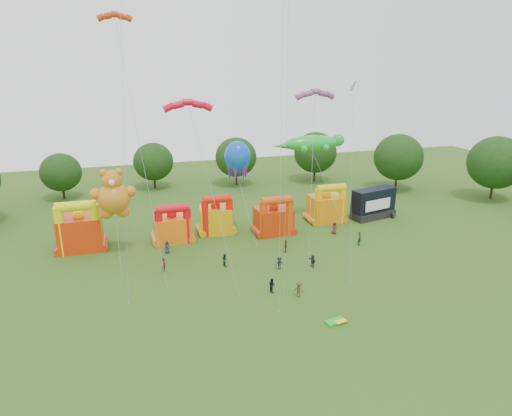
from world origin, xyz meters
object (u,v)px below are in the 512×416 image
object	(u,v)px
bouncy_castle_0	(80,231)
teddy_bear_kite	(114,203)
spectator_0	(167,247)
spectator_4	(286,246)
bouncy_castle_2	(216,218)
octopus_kite	(242,185)
gecko_kite	(325,179)
stage_trailer	(373,204)

from	to	relation	value
bouncy_castle_0	teddy_bear_kite	world-z (taller)	teddy_bear_kite
teddy_bear_kite	spectator_0	xyz separation A→B (m)	(6.08, -1.16, -6.20)
spectator_4	bouncy_castle_0	bearing A→B (deg)	-78.96
teddy_bear_kite	spectator_4	size ratio (longest dim) A/B	6.57
bouncy_castle_0	bouncy_castle_2	bearing A→B (deg)	3.30
bouncy_castle_0	octopus_kite	xyz separation A→B (m)	(21.92, -1.28, 4.89)
bouncy_castle_2	gecko_kite	bearing A→B (deg)	-3.21
stage_trailer	spectator_4	world-z (taller)	stage_trailer
gecko_kite	octopus_kite	xyz separation A→B (m)	(-13.14, -1.43, 0.49)
spectator_4	spectator_0	bearing A→B (deg)	-75.71
bouncy_castle_2	teddy_bear_kite	bearing A→B (deg)	-162.21
bouncy_castle_2	stage_trailer	distance (m)	25.47
bouncy_castle_2	spectator_0	size ratio (longest dim) A/B	3.42
octopus_kite	spectator_4	xyz separation A→B (m)	(3.90, -7.26, -6.71)
bouncy_castle_0	gecko_kite	bearing A→B (deg)	0.23
teddy_bear_kite	gecko_kite	distance (m)	30.51
gecko_kite	spectator_0	distance (m)	25.45
spectator_0	gecko_kite	bearing A→B (deg)	-6.99
teddy_bear_kite	spectator_4	world-z (taller)	teddy_bear_kite
stage_trailer	gecko_kite	size ratio (longest dim) A/B	0.58
bouncy_castle_0	teddy_bear_kite	xyz separation A→B (m)	(4.76, -3.35, 4.38)
teddy_bear_kite	gecko_kite	world-z (taller)	gecko_kite
bouncy_castle_2	octopus_kite	bearing A→B (deg)	-34.75
bouncy_castle_2	spectator_4	bearing A→B (deg)	-52.82
bouncy_castle_2	stage_trailer	world-z (taller)	bouncy_castle_2
stage_trailer	octopus_kite	size ratio (longest dim) A/B	0.57
bouncy_castle_0	gecko_kite	world-z (taller)	gecko_kite
bouncy_castle_0	octopus_kite	size ratio (longest dim) A/B	0.52
bouncy_castle_2	octopus_kite	xyz separation A→B (m)	(3.39, -2.35, 5.30)
bouncy_castle_2	spectator_4	xyz separation A→B (m)	(7.29, -9.62, -1.41)
bouncy_castle_2	teddy_bear_kite	xyz separation A→B (m)	(-13.77, -4.42, 4.79)
spectator_4	stage_trailer	bearing A→B (deg)	146.29
bouncy_castle_2	teddy_bear_kite	distance (m)	15.23
gecko_kite	spectator_4	world-z (taller)	gecko_kite
octopus_kite	spectator_0	xyz separation A→B (m)	(-11.09, -3.23, -6.71)
octopus_kite	spectator_4	bearing A→B (deg)	-61.76
stage_trailer	bouncy_castle_2	bearing A→B (deg)	179.14
spectator_4	teddy_bear_kite	bearing A→B (deg)	-74.51
bouncy_castle_0	spectator_4	bearing A→B (deg)	-18.32
spectator_0	bouncy_castle_0	bearing A→B (deg)	139.51
bouncy_castle_2	stage_trailer	size ratio (longest dim) A/B	0.77
stage_trailer	teddy_bear_kite	distance (m)	39.73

